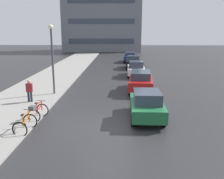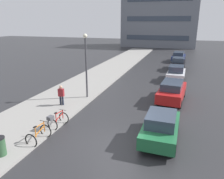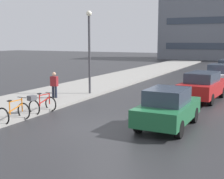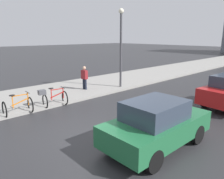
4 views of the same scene
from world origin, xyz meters
TOP-DOWN VIEW (x-y plane):
  - ground_plane at (0.00, 0.00)m, footprint 140.00×140.00m
  - sidewalk_kerb at (-6.00, 10.00)m, footprint 4.80×60.00m
  - bicycle_nearest at (-3.78, -1.00)m, footprint 0.83×1.23m
  - bicycle_second at (-3.75, 0.69)m, footprint 0.87×1.41m
  - car_green at (2.17, 1.14)m, footprint 1.79×3.80m
  - pedestrian at (-5.23, 3.75)m, footprint 0.42×0.28m
  - streetlamp at (-4.19, 5.95)m, footprint 0.33×0.33m

SIDE VIEW (x-z plane):
  - ground_plane at x=0.00m, z-range 0.00..0.00m
  - sidewalk_kerb at x=-6.00m, z-range 0.00..0.14m
  - bicycle_nearest at x=-3.78m, z-range -0.09..0.91m
  - bicycle_second at x=-3.75m, z-range 0.00..1.00m
  - car_green at x=2.17m, z-range 0.00..1.57m
  - pedestrian at x=-5.23m, z-range 0.10..1.72m
  - streetlamp at x=-4.19m, z-range 0.56..5.70m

